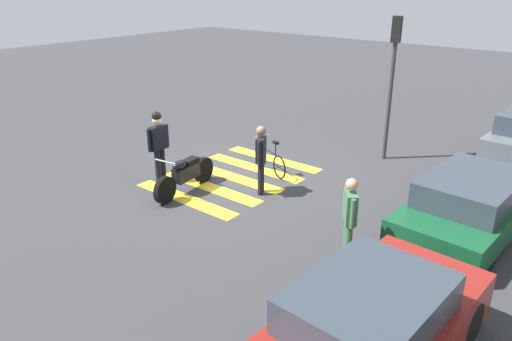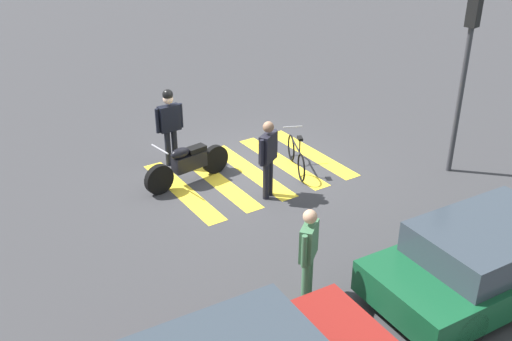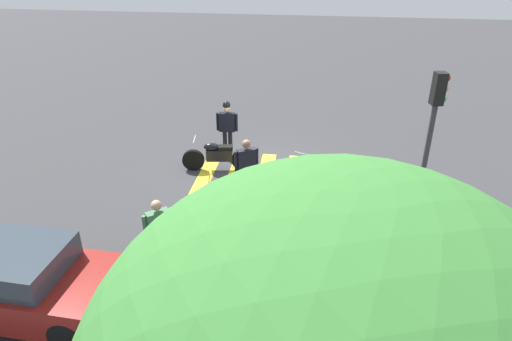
# 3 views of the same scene
# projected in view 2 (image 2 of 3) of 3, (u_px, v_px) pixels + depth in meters

# --- Properties ---
(ground_plane) EXTENTS (60.00, 60.00, 0.00)m
(ground_plane) POSITION_uv_depth(u_px,v_px,m) (251.00, 171.00, 14.11)
(ground_plane) COLOR #38383A
(police_motorcycle) EXTENTS (2.21, 0.63, 1.06)m
(police_motorcycle) POSITION_uv_depth(u_px,v_px,m) (188.00, 164.00, 13.40)
(police_motorcycle) COLOR black
(police_motorcycle) RESTS_ON ground_plane
(leaning_bicycle) EXTENTS (0.76, 1.60, 0.98)m
(leaning_bicycle) POSITION_uv_depth(u_px,v_px,m) (296.00, 156.00, 14.01)
(leaning_bicycle) COLOR black
(leaning_bicycle) RESTS_ON ground_plane
(officer_on_foot) EXTENTS (0.70, 0.25, 1.89)m
(officer_on_foot) POSITION_uv_depth(u_px,v_px,m) (170.00, 121.00, 13.95)
(officer_on_foot) COLOR black
(officer_on_foot) RESTS_ON ground_plane
(officer_by_motorcycle) EXTENTS (0.61, 0.43, 1.75)m
(officer_by_motorcycle) POSITION_uv_depth(u_px,v_px,m) (268.00, 154.00, 12.56)
(officer_by_motorcycle) COLOR black
(officer_by_motorcycle) RESTS_ON ground_plane
(pedestrian_bystander) EXTENTS (0.56, 0.46, 1.71)m
(pedestrian_bystander) POSITION_uv_depth(u_px,v_px,m) (308.00, 250.00, 9.47)
(pedestrian_bystander) COLOR #3F724C
(pedestrian_bystander) RESTS_ON ground_plane
(crosswalk_stripes) EXTENTS (4.05, 3.21, 0.01)m
(crosswalk_stripes) POSITION_uv_depth(u_px,v_px,m) (251.00, 171.00, 14.11)
(crosswalk_stripes) COLOR yellow
(crosswalk_stripes) RESTS_ON ground_plane
(car_green_compact) EXTENTS (4.69, 2.13, 1.28)m
(car_green_compact) POSITION_uv_depth(u_px,v_px,m) (494.00, 256.00, 9.93)
(car_green_compact) COLOR black
(car_green_compact) RESTS_ON ground_plane
(traffic_light_pole) EXTENTS (0.35, 0.28, 4.10)m
(traffic_light_pole) POSITION_uv_depth(u_px,v_px,m) (467.00, 56.00, 12.92)
(traffic_light_pole) COLOR #38383D
(traffic_light_pole) RESTS_ON ground_plane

